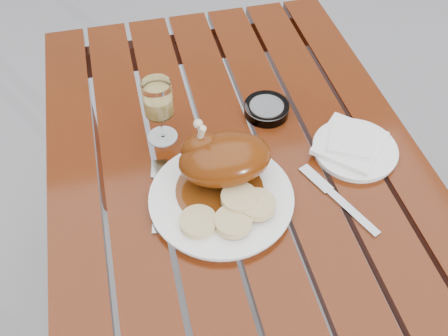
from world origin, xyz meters
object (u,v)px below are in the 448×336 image
(wine_glass, at_px, (160,112))
(ashtray, at_px, (266,109))
(side_plate, at_px, (355,150))
(dinner_plate, at_px, (221,199))
(table, at_px, (236,257))

(wine_glass, xyz_separation_m, ashtray, (0.25, 0.02, -0.06))
(side_plate, bearing_deg, dinner_plate, -168.63)
(wine_glass, height_order, ashtray, wine_glass)
(dinner_plate, xyz_separation_m, wine_glass, (-0.09, 0.21, 0.07))
(dinner_plate, relative_size, ashtray, 2.76)
(table, xyz_separation_m, wine_glass, (-0.14, 0.12, 0.45))
(side_plate, bearing_deg, wine_glass, 160.24)
(dinner_plate, bearing_deg, wine_glass, 112.54)
(table, relative_size, wine_glass, 7.74)
(dinner_plate, bearing_deg, side_plate, 11.37)
(ashtray, bearing_deg, dinner_plate, -125.52)
(wine_glass, xyz_separation_m, side_plate, (0.40, -0.14, -0.07))
(table, relative_size, ashtray, 11.47)
(wine_glass, bearing_deg, dinner_plate, -67.46)
(dinner_plate, distance_m, wine_glass, 0.23)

